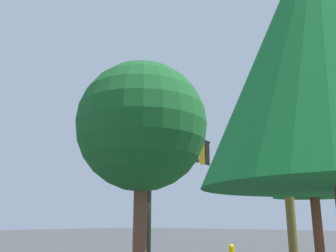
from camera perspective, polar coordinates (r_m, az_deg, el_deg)
The scene contains 5 objects.
signal_pole_assembly at distance 17.46m, azimuth 0.81°, elevation -4.65°, with size 5.95×1.12×6.69m.
utility_pole at distance 12.90m, azimuth 17.79°, elevation -2.23°, with size 1.80×0.33×8.49m.
tree_near at distance 5.83m, azimuth 24.02°, elevation 12.21°, with size 3.80×3.80×6.40m.
tree_mid at distance 17.62m, azimuth 21.39°, elevation -4.05°, with size 3.56×3.56×6.70m.
tree_far at distance 9.81m, azimuth -4.12°, elevation -0.10°, with size 3.51×3.51×5.99m.
Camera 1 is at (-11.52, -10.73, 1.77)m, focal length 38.90 mm.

